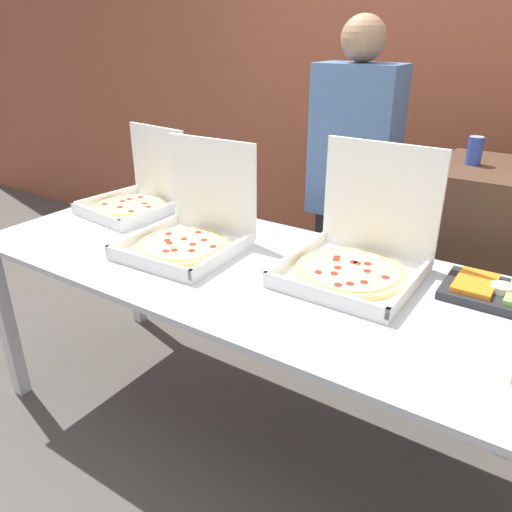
# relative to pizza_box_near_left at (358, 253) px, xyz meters

# --- Properties ---
(ground_plane) EXTENTS (16.00, 16.00, 0.00)m
(ground_plane) POSITION_rel_pizza_box_near_left_xyz_m (-0.35, -0.17, -0.93)
(ground_plane) COLOR #514C47
(brick_wall_behind) EXTENTS (10.00, 0.06, 2.80)m
(brick_wall_behind) POSITION_rel_pizza_box_near_left_xyz_m (-0.35, 1.53, 0.47)
(brick_wall_behind) COLOR #9E5138
(brick_wall_behind) RESTS_ON ground_plane
(buffet_table) EXTENTS (2.42, 0.93, 0.85)m
(buffet_table) POSITION_rel_pizza_box_near_left_xyz_m (-0.35, -0.17, -0.17)
(buffet_table) COLOR silver
(buffet_table) RESTS_ON ground_plane
(pizza_box_near_left) EXTENTS (0.47, 0.49, 0.47)m
(pizza_box_near_left) POSITION_rel_pizza_box_near_left_xyz_m (0.00, 0.00, 0.00)
(pizza_box_near_left) COLOR white
(pizza_box_near_left) RESTS_ON buffet_table
(pizza_box_far_right) EXTENTS (0.45, 0.47, 0.43)m
(pizza_box_far_right) POSITION_rel_pizza_box_near_left_xyz_m (-0.68, -0.16, -0.00)
(pizza_box_far_right) COLOR white
(pizza_box_far_right) RESTS_ON buffet_table
(pizza_box_far_left) EXTENTS (0.45, 0.46, 0.40)m
(pizza_box_far_left) POSITION_rel_pizza_box_near_left_xyz_m (-1.23, 0.06, -0.01)
(pizza_box_far_left) COLOR white
(pizza_box_far_left) RESTS_ON buffet_table
(veggie_tray) EXTENTS (0.37, 0.25, 0.05)m
(veggie_tray) POSITION_rel_pizza_box_near_left_xyz_m (0.49, 0.08, -0.06)
(veggie_tray) COLOR #28282D
(veggie_tray) RESTS_ON buffet_table
(sideboard_podium) EXTENTS (0.66, 0.60, 1.14)m
(sideboard_podium) POSITION_rel_pizza_box_near_left_xyz_m (0.41, 0.76, -0.36)
(sideboard_podium) COLOR #4C3323
(sideboard_podium) RESTS_ON ground_plane
(soda_can_colored) EXTENTS (0.07, 0.07, 0.12)m
(soda_can_colored) POSITION_rel_pizza_box_near_left_xyz_m (0.21, 0.74, 0.28)
(soda_can_colored) COLOR #334CB2
(soda_can_colored) RESTS_ON sideboard_podium
(person_guest_plaid) EXTENTS (0.40, 0.22, 1.76)m
(person_guest_plaid) POSITION_rel_pizza_box_near_left_xyz_m (-0.30, 0.63, -0.01)
(person_guest_plaid) COLOR black
(person_guest_plaid) RESTS_ON ground_plane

